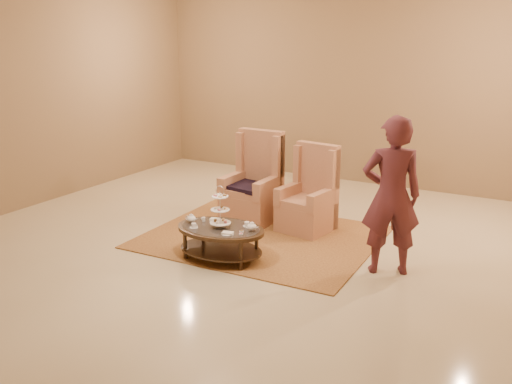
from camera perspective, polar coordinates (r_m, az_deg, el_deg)
The scene contains 9 objects.
ground at distance 7.35m, azimuth -0.79°, elevation -5.83°, with size 8.00×8.00×0.00m, color beige.
ceiling at distance 7.35m, azimuth -0.79°, elevation -5.83°, with size 8.00×8.00×0.02m, color white.
wall_back at distance 10.53m, azimuth 10.34°, elevation 10.33°, with size 8.00×0.04×3.50m, color #8B704C.
wall_left at distance 9.55m, azimuth -22.36°, elevation 8.87°, with size 0.04×8.00×3.50m, color #8B704C.
rug at distance 7.79m, azimuth 0.60°, elevation -4.50°, with size 3.06×2.58×0.02m.
tea_table at distance 6.96m, azimuth -3.56°, elevation -4.12°, with size 1.16×0.83×0.94m.
armchair_left at distance 8.37m, azimuth -0.18°, elevation 0.12°, with size 0.72×0.75×1.32m.
armchair_right at distance 8.00m, azimuth 5.39°, elevation -0.99°, with size 0.75×0.76×1.21m.
person at distance 6.60m, azimuth 13.38°, elevation -0.39°, with size 0.80×0.69×1.84m.
Camera 1 is at (3.44, -5.91, 2.71)m, focal length 40.00 mm.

